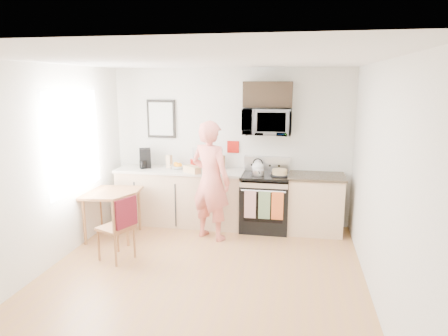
% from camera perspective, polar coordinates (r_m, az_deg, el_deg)
% --- Properties ---
extents(floor, '(4.60, 4.60, 0.00)m').
position_cam_1_polar(floor, '(5.01, -3.76, -16.09)').
color(floor, '#AE7A43').
rests_on(floor, ground).
extents(back_wall, '(4.00, 0.04, 2.60)m').
position_cam_1_polar(back_wall, '(6.75, 0.91, 3.06)').
color(back_wall, silver).
rests_on(back_wall, floor).
extents(front_wall, '(4.00, 0.04, 2.60)m').
position_cam_1_polar(front_wall, '(2.50, -17.65, -13.78)').
color(front_wall, silver).
rests_on(front_wall, floor).
extents(left_wall, '(0.04, 4.60, 2.60)m').
position_cam_1_polar(left_wall, '(5.39, -25.03, -0.43)').
color(left_wall, silver).
rests_on(left_wall, floor).
extents(right_wall, '(0.04, 4.60, 2.60)m').
position_cam_1_polar(right_wall, '(4.49, 21.60, -2.50)').
color(right_wall, silver).
rests_on(right_wall, floor).
extents(ceiling, '(4.00, 4.60, 0.04)m').
position_cam_1_polar(ceiling, '(4.42, -4.24, 15.13)').
color(ceiling, silver).
rests_on(ceiling, back_wall).
extents(window, '(0.06, 1.40, 1.50)m').
position_cam_1_polar(window, '(5.99, -20.56, 3.54)').
color(window, silver).
rests_on(window, left_wall).
extents(cabinet_left, '(2.10, 0.60, 0.90)m').
position_cam_1_polar(cabinet_left, '(6.83, -6.19, -4.21)').
color(cabinet_left, '#D5B188').
rests_on(cabinet_left, floor).
extents(countertop_left, '(2.14, 0.64, 0.04)m').
position_cam_1_polar(countertop_left, '(6.71, -6.29, -0.36)').
color(countertop_left, beige).
rests_on(countertop_left, cabinet_left).
extents(cabinet_right, '(0.84, 0.60, 0.90)m').
position_cam_1_polar(cabinet_right, '(6.56, 12.88, -5.14)').
color(cabinet_right, '#D5B188').
rests_on(cabinet_right, floor).
extents(countertop_right, '(0.88, 0.64, 0.04)m').
position_cam_1_polar(countertop_right, '(6.44, 13.08, -1.14)').
color(countertop_right, black).
rests_on(countertop_right, cabinet_right).
extents(range, '(0.76, 0.70, 1.16)m').
position_cam_1_polar(range, '(6.55, 5.86, -5.03)').
color(range, black).
rests_on(range, floor).
extents(microwave, '(0.76, 0.51, 0.42)m').
position_cam_1_polar(microwave, '(6.40, 6.19, 6.64)').
color(microwave, silver).
rests_on(microwave, back_wall).
extents(upper_cabinet, '(0.76, 0.35, 0.40)m').
position_cam_1_polar(upper_cabinet, '(6.41, 6.31, 10.42)').
color(upper_cabinet, black).
rests_on(upper_cabinet, back_wall).
extents(wall_art, '(0.50, 0.04, 0.65)m').
position_cam_1_polar(wall_art, '(6.97, -8.96, 6.94)').
color(wall_art, black).
rests_on(wall_art, back_wall).
extents(wall_trivet, '(0.20, 0.02, 0.20)m').
position_cam_1_polar(wall_trivet, '(6.72, 1.30, 3.03)').
color(wall_trivet, '#A5150E').
rests_on(wall_trivet, back_wall).
extents(person, '(0.78, 0.66, 1.82)m').
position_cam_1_polar(person, '(6.02, -1.94, -1.83)').
color(person, '#C44236').
rests_on(person, floor).
extents(dining_table, '(0.78, 0.78, 0.73)m').
position_cam_1_polar(dining_table, '(6.35, -15.72, -4.01)').
color(dining_table, brown).
rests_on(dining_table, floor).
extents(chair, '(0.55, 0.52, 0.93)m').
position_cam_1_polar(chair, '(5.48, -14.38, -7.08)').
color(chair, brown).
rests_on(chair, floor).
extents(knife_block, '(0.17, 0.18, 0.23)m').
position_cam_1_polar(knife_block, '(6.69, -0.52, 0.86)').
color(knife_block, brown).
rests_on(knife_block, countertop_left).
extents(utensil_crock, '(0.11, 0.11, 0.34)m').
position_cam_1_polar(utensil_crock, '(6.83, -4.36, 1.25)').
color(utensil_crock, '#A5150E').
rests_on(utensil_crock, countertop_left).
extents(fruit_bowl, '(0.32, 0.32, 0.11)m').
position_cam_1_polar(fruit_bowl, '(6.75, -6.74, 0.25)').
color(fruit_bowl, white).
rests_on(fruit_bowl, countertop_left).
extents(milk_carton, '(0.10, 0.10, 0.22)m').
position_cam_1_polar(milk_carton, '(6.84, -7.83, 0.94)').
color(milk_carton, tan).
rests_on(milk_carton, countertop_left).
extents(coffee_maker, '(0.26, 0.30, 0.33)m').
position_cam_1_polar(coffee_maker, '(6.91, -11.23, 1.30)').
color(coffee_maker, black).
rests_on(coffee_maker, countertop_left).
extents(bread_bag, '(0.32, 0.28, 0.11)m').
position_cam_1_polar(bread_bag, '(6.44, -4.58, -0.19)').
color(bread_bag, tan).
rests_on(bread_bag, countertop_left).
extents(cake, '(0.29, 0.29, 0.10)m').
position_cam_1_polar(cake, '(6.35, 7.97, -0.65)').
color(cake, black).
rests_on(cake, range).
extents(kettle, '(0.19, 0.19, 0.24)m').
position_cam_1_polar(kettle, '(6.49, 4.85, 0.20)').
color(kettle, white).
rests_on(kettle, range).
extents(pot, '(0.18, 0.30, 0.09)m').
position_cam_1_polar(pot, '(6.32, 4.91, -0.65)').
color(pot, silver).
rests_on(pot, range).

